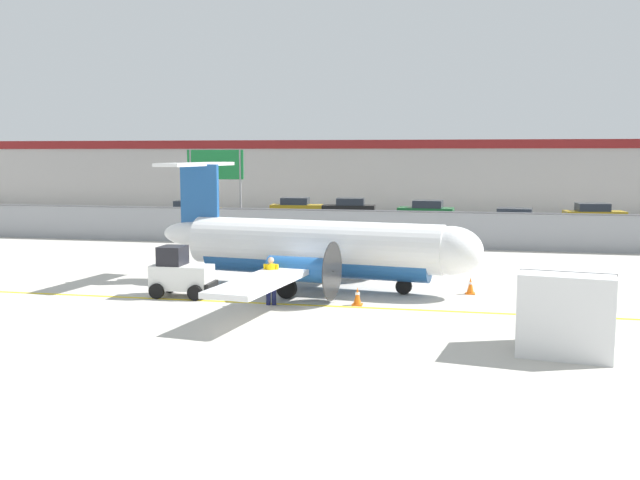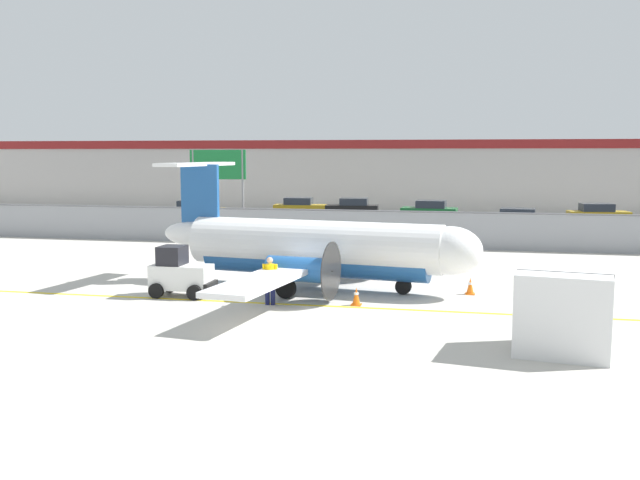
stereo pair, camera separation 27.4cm
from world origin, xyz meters
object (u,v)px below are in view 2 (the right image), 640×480
object	(u,v)px
parked_car_0	(195,211)
traffic_cone_near_right	(470,286)
parked_car_1	(300,208)
baggage_tug	(180,273)
commuter_airplane	(320,248)
ground_crew_worker	(270,278)
cargo_container	(563,313)
traffic_cone_near_left	(202,277)
parked_car_5	(598,215)
parked_car_2	(353,208)
parked_car_4	(519,221)
parked_car_3	(430,211)
highway_sign	(218,172)
traffic_cone_far_left	(356,297)

from	to	relation	value
parked_car_0	traffic_cone_near_right	bearing A→B (deg)	-53.45
traffic_cone_near_right	parked_car_1	bearing A→B (deg)	115.25
baggage_tug	commuter_airplane	bearing A→B (deg)	28.40
ground_crew_worker	cargo_container	size ratio (longest dim) A/B	0.63
traffic_cone_near_left	parked_car_5	world-z (taller)	parked_car_5
commuter_airplane	parked_car_2	xyz separation A→B (m)	(-3.63, 29.51, -0.71)
baggage_tug	parked_car_4	world-z (taller)	baggage_tug
parked_car_3	parked_car_0	bearing A→B (deg)	16.47
parked_car_0	cargo_container	bearing A→B (deg)	-58.07
commuter_airplane	highway_sign	distance (m)	17.66
traffic_cone_near_left	highway_sign	distance (m)	15.89
parked_car_3	parked_car_4	bearing A→B (deg)	137.51
parked_car_4	parked_car_3	bearing A→B (deg)	140.53
traffic_cone_near_right	parked_car_2	distance (m)	30.93
traffic_cone_far_left	parked_car_3	size ratio (longest dim) A/B	0.15
baggage_tug	parked_car_5	distance (m)	35.50
parked_car_1	parked_car_5	bearing A→B (deg)	-9.63
traffic_cone_near_right	highway_sign	world-z (taller)	highway_sign
traffic_cone_near_right	parked_car_5	size ratio (longest dim) A/B	0.15
baggage_tug	highway_sign	size ratio (longest dim) A/B	0.43
ground_crew_worker	traffic_cone_far_left	bearing A→B (deg)	-83.53
traffic_cone_near_right	highway_sign	size ratio (longest dim) A/B	0.12
parked_car_2	parked_car_3	bearing A→B (deg)	160.77
parked_car_2	parked_car_3	distance (m)	6.48
traffic_cone_near_right	parked_car_4	distance (m)	21.39
traffic_cone_far_left	parked_car_5	size ratio (longest dim) A/B	0.15
ground_crew_worker	traffic_cone_near_left	xyz separation A→B (m)	(-3.81, 3.25, -0.64)
parked_car_0	parked_car_3	distance (m)	17.92
traffic_cone_far_left	parked_car_2	bearing A→B (deg)	99.71
parked_car_0	parked_car_2	xyz separation A→B (m)	(11.25, 5.51, 0.00)
parked_car_1	parked_car_2	xyz separation A→B (m)	(4.27, 0.40, 0.00)
parked_car_2	parked_car_3	size ratio (longest dim) A/B	1.00
traffic_cone_far_left	highway_sign	world-z (taller)	highway_sign
parked_car_2	traffic_cone_near_right	bearing A→B (deg)	103.63
parked_car_2	highway_sign	bearing A→B (deg)	64.17
parked_car_1	traffic_cone_near_left	bearing A→B (deg)	-88.78
parked_car_1	parked_car_4	distance (m)	18.52
parked_car_2	ground_crew_worker	bearing A→B (deg)	90.31
traffic_cone_near_left	parked_car_3	distance (m)	28.90
ground_crew_worker	parked_car_2	size ratio (longest dim) A/B	0.39
traffic_cone_near_right	parked_car_3	world-z (taller)	parked_car_3
traffic_cone_near_left	traffic_cone_near_right	size ratio (longest dim) A/B	1.00
parked_car_2	parked_car_5	size ratio (longest dim) A/B	0.99
parked_car_1	parked_car_3	size ratio (longest dim) A/B	1.00
highway_sign	parked_car_3	bearing A→B (deg)	47.30
baggage_tug	ground_crew_worker	xyz separation A→B (m)	(3.71, -0.80, 0.10)
baggage_tug	parked_car_0	world-z (taller)	baggage_tug
cargo_container	parked_car_4	xyz separation A→B (m)	(0.63, 28.80, -0.21)
baggage_tug	parked_car_0	size ratio (longest dim) A/B	0.54
traffic_cone_near_left	baggage_tug	bearing A→B (deg)	-87.66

